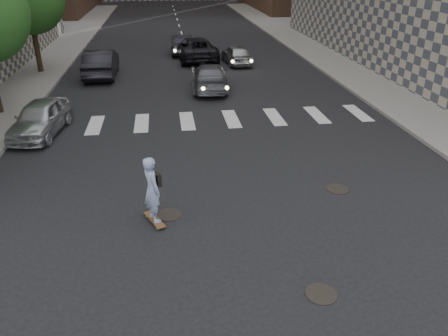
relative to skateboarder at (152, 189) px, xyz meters
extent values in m
plane|color=black|center=(2.39, -0.88, -1.03)|extent=(160.00, 160.00, 0.00)
cube|color=gray|center=(16.89, 19.12, -0.96)|extent=(13.00, 80.00, 0.15)
cube|color=black|center=(13.59, 13.12, 0.97)|extent=(0.30, 18.00, 4.00)
cylinder|color=#382619|center=(-7.11, 18.12, 0.52)|extent=(0.32, 0.32, 2.80)
cylinder|color=black|center=(3.59, -3.38, -1.02)|extent=(0.70, 0.70, 0.02)
cylinder|color=black|center=(0.39, 0.32, -1.02)|extent=(0.70, 0.70, 0.02)
cylinder|color=black|center=(5.69, 1.12, -1.02)|extent=(0.70, 0.70, 0.02)
cube|color=brown|center=(0.00, 0.00, -0.94)|extent=(0.62, 1.00, 0.02)
cylinder|color=green|center=(0.06, -0.36, -1.00)|extent=(0.06, 0.07, 0.07)
cylinder|color=green|center=(0.22, -0.29, -1.00)|extent=(0.06, 0.07, 0.07)
cylinder|color=green|center=(-0.23, 0.28, -1.00)|extent=(0.06, 0.07, 0.07)
cylinder|color=green|center=(-0.07, 0.35, -1.00)|extent=(0.06, 0.07, 0.07)
imported|color=#7C86B4|center=(0.00, 0.00, 0.00)|extent=(0.68, 0.80, 1.86)
cube|color=black|center=(0.16, 0.13, 0.23)|extent=(0.23, 0.33, 0.35)
imported|color=silver|center=(-4.61, 7.38, -0.35)|extent=(2.15, 4.20, 1.37)
imported|color=black|center=(-3.23, 16.84, -0.22)|extent=(1.73, 4.94, 1.63)
imported|color=#5A5C62|center=(2.99, 13.12, -0.35)|extent=(2.34, 4.87, 1.37)
imported|color=black|center=(2.80, 20.84, -0.26)|extent=(2.97, 5.75, 1.55)
imported|color=#A3A6AA|center=(5.42, 19.12, -0.38)|extent=(1.88, 3.94, 1.30)
imported|color=black|center=(1.95, 23.12, -0.34)|extent=(1.68, 4.29, 1.39)
camera|label=1|loc=(0.49, -10.33, 5.57)|focal=35.00mm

